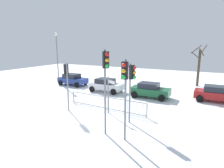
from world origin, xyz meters
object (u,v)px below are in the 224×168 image
Objects in this scene: traffic_light_mid_right at (106,74)px; direction_sign_post at (109,93)px; traffic_light_rear_left at (66,76)px; car_green_far at (150,90)px; street_lamp at (57,53)px; traffic_light_foreground_left at (132,80)px; bare_tree_left at (199,66)px; traffic_light_rear_right at (125,83)px; car_white_near at (106,85)px; car_blue_mid at (73,79)px; car_red_trailing at (217,94)px.

direction_sign_post is at bearing -109.81° from traffic_light_mid_right.
traffic_light_rear_left is 1.00× the size of car_green_far.
direction_sign_post is at bearing -31.68° from street_lamp.
direction_sign_post is at bearing -87.70° from traffic_light_foreground_left.
traffic_light_foreground_left reaches higher than direction_sign_post.
street_lamp is 1.29× the size of bare_tree_left.
direction_sign_post is (-2.77, 3.40, -1.65)m from traffic_light_rear_right.
car_white_near is at bearing -138.35° from bare_tree_left.
car_green_far is 0.74× the size of bare_tree_left.
traffic_light_mid_right is at bearing -59.83° from car_white_near.
car_blue_mid is (-9.09, 6.98, -0.83)m from direction_sign_post.
direction_sign_post is 0.42× the size of street_lamp.
car_green_far is at bearing 0.02° from car_white_near.
traffic_light_rear_right is at bearing 39.67° from traffic_light_foreground_left.
traffic_light_rear_right is 11.49m from car_white_near.
traffic_light_rear_right is 11.79m from car_red_trailing.
traffic_light_rear_right is at bearing -36.28° from street_lamp.
car_green_far is (5.01, -0.10, 0.00)m from car_white_near.
street_lamp is (-13.18, 1.41, 3.32)m from car_green_far.
direction_sign_post is at bearing -58.06° from car_white_near.
traffic_light_mid_right is 9.46m from car_green_far.
direction_sign_post is at bearing -104.06° from car_green_far.
traffic_light_foreground_left is 0.77× the size of bare_tree_left.
car_blue_mid is at bearing 66.28° from traffic_light_rear_left.
street_lamp reaches higher than car_white_near.
car_green_far is 10.65m from car_blue_mid.
traffic_light_foreground_left is 2.74m from direction_sign_post.
car_red_trailing is (5.79, 10.42, -2.82)m from traffic_light_mid_right.
traffic_light_foreground_left reaches higher than traffic_light_rear_left.
bare_tree_left is at bearing -147.99° from traffic_light_mid_right.
traffic_light_foreground_left is 1.05× the size of traffic_light_rear_left.
direction_sign_post is 13.95m from street_lamp.
car_red_trailing is (4.58, 10.58, -2.48)m from traffic_light_rear_right.
car_red_trailing is at bearing 2.98° from car_blue_mid.
car_white_near is (-5.71, 6.87, -2.16)m from traffic_light_foreground_left.
car_green_far is (-1.27, 9.20, -2.48)m from traffic_light_rear_right.
car_white_near is (-6.29, 9.29, -2.48)m from traffic_light_rear_right.
car_white_near is 11.98m from bare_tree_left.
traffic_light_rear_right is (0.58, -2.42, 0.31)m from traffic_light_foreground_left.
street_lamp is 18.30m from bare_tree_left.
bare_tree_left is at bearing 91.40° from direction_sign_post.
car_white_near is at bearing -106.41° from traffic_light_mid_right.
traffic_light_rear_left is at bearing -120.42° from bare_tree_left.
bare_tree_left is (8.59, 14.63, -0.22)m from traffic_light_rear_left.
traffic_light_rear_left is 8.43m from car_green_far.
traffic_light_mid_right is 5.42m from traffic_light_rear_left.
traffic_light_rear_left is 0.86× the size of traffic_light_rear_right.
traffic_light_mid_right is 17.44m from bare_tree_left.
traffic_light_rear_right is 0.66× the size of street_lamp.
bare_tree_left is (3.78, 17.00, -1.02)m from traffic_light_mid_right.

